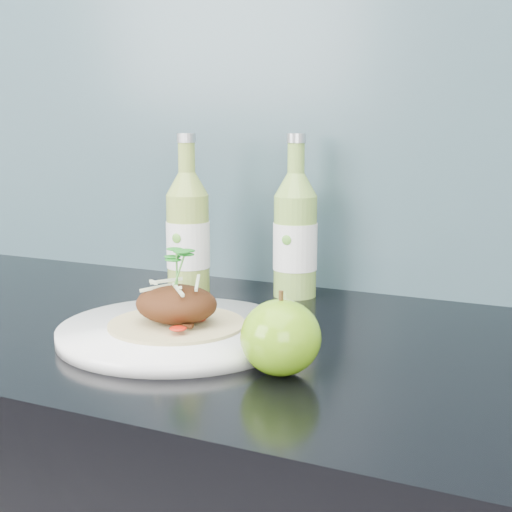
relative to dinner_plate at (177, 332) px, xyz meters
The scene contains 6 objects.
subway_backsplash 0.49m from the dinner_plate, 87.32° to the left, with size 4.00×0.02×0.70m, color #6A99A7.
dinner_plate is the anchor object (origin of this frame).
pork_taco 0.04m from the dinner_plate, 88.66° to the left, with size 0.17×0.17×0.10m.
green_apple 0.18m from the dinner_plate, 20.70° to the right, with size 0.10×0.10×0.09m.
cider_bottle_left 0.25m from the dinner_plate, 117.34° to the left, with size 0.08×0.08×0.25m.
cider_bottle_right 0.29m from the dinner_plate, 80.24° to the left, with size 0.08×0.08×0.25m.
Camera 1 is at (0.44, 0.91, 1.16)m, focal length 50.00 mm.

